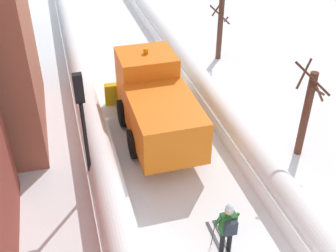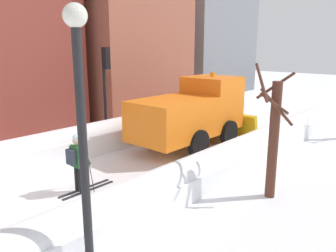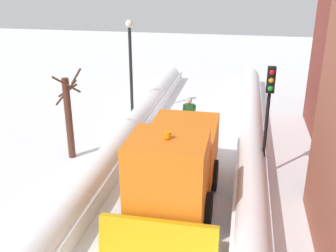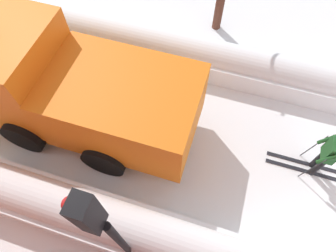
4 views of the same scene
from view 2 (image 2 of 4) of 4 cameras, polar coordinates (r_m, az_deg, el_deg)
ground_plane at (r=16.57m, az=9.44°, el=-1.72°), size 80.00×80.00×0.00m
snowbank_left at (r=17.93m, az=2.34°, el=1.53°), size 1.10×36.00×1.25m
snowbank_right at (r=15.27m, az=17.94°, el=-1.61°), size 1.10×36.00×1.10m
building_brick_mid at (r=21.70m, az=-9.76°, el=13.94°), size 8.17×6.62×9.07m
building_concrete_far at (r=28.20m, az=4.94°, el=14.83°), size 6.77×7.55×9.95m
plow_truck at (r=14.59m, az=4.25°, el=2.31°), size 3.20×5.98×3.12m
skier at (r=10.31m, az=-14.94°, el=-5.63°), size 0.62×1.80×1.81m
traffic_light_pole at (r=14.69m, az=-10.36°, el=8.03°), size 0.28×0.42×4.20m
street_lamp at (r=5.94m, az=-14.40°, el=1.98°), size 0.40×0.40×4.95m
bare_tree_near at (r=9.90m, az=17.25°, el=-1.63°), size 1.32×1.50×3.81m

